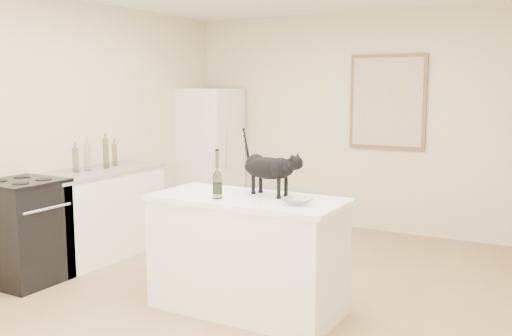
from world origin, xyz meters
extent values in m
plane|color=#A28356|center=(0.00, 0.00, 0.00)|extent=(5.50, 5.50, 0.00)
plane|color=beige|center=(0.00, 2.75, 1.30)|extent=(4.50, 0.00, 4.50)
plane|color=beige|center=(-2.25, 0.00, 1.30)|extent=(0.00, 5.50, 5.50)
cube|color=white|center=(0.10, -0.20, 0.43)|extent=(1.44, 0.67, 0.86)
cube|color=white|center=(0.10, -0.20, 0.88)|extent=(1.50, 0.70, 0.04)
cube|color=white|center=(-1.95, 0.30, 0.43)|extent=(0.60, 1.40, 0.86)
cube|color=gray|center=(-1.95, 0.30, 0.88)|extent=(0.62, 1.44, 0.04)
cube|color=black|center=(-1.95, -0.60, 0.45)|extent=(0.60, 0.60, 0.90)
cube|color=white|center=(-1.95, 2.35, 0.85)|extent=(0.68, 0.68, 1.70)
cube|color=brown|center=(0.30, 2.72, 1.55)|extent=(0.90, 0.03, 1.10)
cube|color=beige|center=(0.30, 2.70, 1.55)|extent=(0.82, 0.00, 1.02)
cylinder|color=#365D25|center=(-0.06, -0.36, 1.06)|extent=(0.08, 0.08, 0.33)
imported|color=silver|center=(0.57, -0.28, 0.93)|extent=(0.21, 0.21, 0.05)
cube|color=beige|center=(-1.60, 2.43, 1.22)|extent=(0.06, 0.13, 0.17)
cylinder|color=#315A1F|center=(-2.00, 0.08, 1.02)|extent=(0.06, 0.06, 0.24)
cylinder|color=#AAB5A7|center=(-1.97, 0.20, 1.04)|extent=(0.06, 0.06, 0.28)
cylinder|color=#244617|center=(-1.94, 0.43, 1.05)|extent=(0.06, 0.06, 0.30)
cylinder|color=brown|center=(-1.98, 0.60, 1.02)|extent=(0.06, 0.06, 0.23)
camera|label=1|loc=(2.27, -3.94, 1.74)|focal=40.56mm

